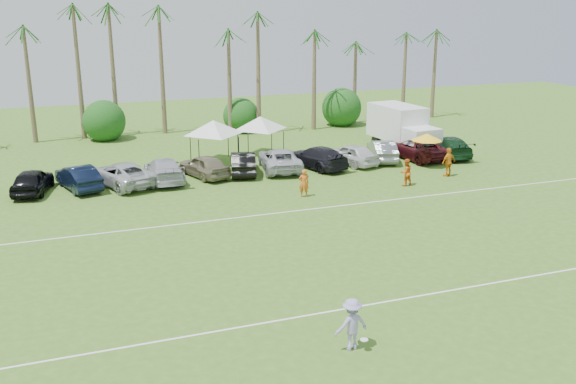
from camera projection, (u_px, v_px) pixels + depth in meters
name	position (u px, v px, depth m)	size (l,w,h in m)	color
ground	(375.00, 332.00, 22.89)	(120.00, 120.00, 0.00)	#3F681F
field_lines	(295.00, 253.00, 30.09)	(80.00, 12.10, 0.01)	white
palm_tree_2	(18.00, 31.00, 50.50)	(2.40, 2.40, 10.90)	brown
palm_tree_3	(70.00, 19.00, 51.59)	(2.40, 2.40, 11.90)	brown
palm_tree_4	(123.00, 51.00, 53.65)	(2.40, 2.40, 8.90)	brown
palm_tree_5	(170.00, 39.00, 54.74)	(2.40, 2.40, 9.90)	brown
palm_tree_6	(216.00, 28.00, 55.82)	(2.40, 2.40, 10.90)	brown
palm_tree_7	(259.00, 18.00, 56.92)	(2.40, 2.40, 11.90)	brown
palm_tree_8	(311.00, 46.00, 59.31)	(2.40, 2.40, 8.90)	brown
palm_tree_9	(360.00, 36.00, 60.72)	(2.40, 2.40, 9.90)	brown
palm_tree_10	(407.00, 26.00, 62.14)	(2.40, 2.40, 10.90)	brown
palm_tree_11	(443.00, 17.00, 63.23)	(2.40, 2.40, 11.90)	brown
bush_tree_1	(103.00, 118.00, 55.49)	(4.00, 4.00, 4.00)	brown
bush_tree_2	(237.00, 110.00, 59.48)	(4.00, 4.00, 4.00)	brown
bush_tree_3	(335.00, 104.00, 62.81)	(4.00, 4.00, 4.00)	brown
sideline_player_a	(304.00, 183.00, 38.74)	(0.62, 0.41, 1.70)	orange
sideline_player_b	(406.00, 172.00, 41.11)	(0.85, 0.67, 1.76)	#DA5E18
sideline_player_c	(449.00, 162.00, 43.29)	(1.15, 0.48, 1.97)	orange
box_truck	(403.00, 127.00, 50.68)	(3.08, 7.01, 3.53)	white
canopy_tent_left	(213.00, 120.00, 46.61)	(4.51, 4.51, 3.65)	black
canopy_tent_right	(260.00, 116.00, 48.95)	(4.33, 4.33, 3.51)	black
market_umbrella	(427.00, 137.00, 45.39)	(2.20, 2.20, 2.45)	black
frisbee_player	(352.00, 324.00, 21.52)	(1.24, 0.81, 1.84)	#A094D2
parked_car_0	(32.00, 181.00, 39.52)	(1.82, 4.52, 1.54)	black
parked_car_1	(78.00, 177.00, 40.35)	(1.63, 4.68, 1.54)	black
parked_car_2	(122.00, 174.00, 41.12)	(2.56, 5.55, 1.54)	#B7B9BC
parked_car_3	(164.00, 170.00, 42.18)	(2.16, 5.31, 1.54)	#B5B6C1
parked_car_4	(204.00, 166.00, 43.21)	(1.82, 4.52, 1.54)	#7D7659
parked_car_5	(243.00, 163.00, 44.08)	(1.63, 4.68, 1.54)	black
parked_car_6	(280.00, 159.00, 45.00)	(2.56, 5.55, 1.54)	#BBBCC2
parked_car_7	(317.00, 157.00, 45.64)	(2.16, 5.31, 1.54)	black
parked_car_8	(351.00, 154.00, 46.56)	(1.82, 4.52, 1.54)	silver
parked_car_9	(382.00, 150.00, 47.75)	(1.63, 4.68, 1.54)	slate
parked_car_10	(416.00, 149.00, 48.35)	(2.56, 5.55, 1.54)	#4A1217
parked_car_11	(448.00, 146.00, 49.09)	(2.16, 5.31, 1.54)	#13381B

